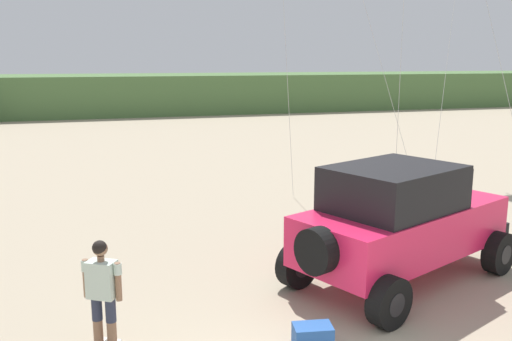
% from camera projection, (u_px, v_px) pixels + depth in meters
% --- Properties ---
extents(dune_ridge, '(90.00, 9.66, 2.95)m').
position_uv_depth(dune_ridge, '(168.00, 93.00, 45.01)').
color(dune_ridge, '#4C703D').
rests_on(dune_ridge, ground_plane).
extents(jeep, '(5.00, 3.87, 2.26)m').
position_uv_depth(jeep, '(401.00, 220.00, 10.33)').
color(jeep, '#EA2151').
rests_on(jeep, ground_plane).
extents(person_watching, '(0.55, 0.45, 1.67)m').
position_uv_depth(person_watching, '(103.00, 289.00, 7.86)').
color(person_watching, '#8C664C').
rests_on(person_watching, ground_plane).
extents(cooler_box, '(0.61, 0.45, 0.38)m').
position_uv_depth(cooler_box, '(313.00, 338.00, 8.01)').
color(cooler_box, '#23519E').
rests_on(cooler_box, ground_plane).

